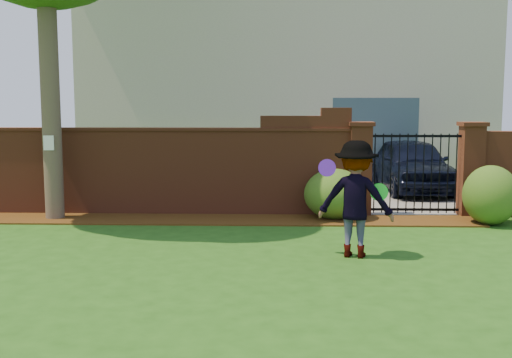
{
  "coord_description": "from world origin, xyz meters",
  "views": [
    {
      "loc": [
        0.7,
        -8.18,
        2.24
      ],
      "look_at": [
        0.4,
        1.4,
        1.05
      ],
      "focal_mm": 42.7,
      "sensor_mm": 36.0,
      "label": 1
    }
  ],
  "objects_px": {
    "man": "(355,199)",
    "frisbee_purple": "(327,168)",
    "car": "(414,166)",
    "frisbee_green": "(379,192)"
  },
  "relations": [
    {
      "from": "car",
      "to": "frisbee_purple",
      "type": "xyz_separation_m",
      "value": [
        -2.77,
        -6.68,
        0.64
      ]
    },
    {
      "from": "frisbee_purple",
      "to": "man",
      "type": "bearing_deg",
      "value": 6.08
    },
    {
      "from": "man",
      "to": "frisbee_purple",
      "type": "height_order",
      "value": "man"
    },
    {
      "from": "car",
      "to": "frisbee_purple",
      "type": "distance_m",
      "value": 7.26
    },
    {
      "from": "car",
      "to": "frisbee_green",
      "type": "bearing_deg",
      "value": -108.38
    },
    {
      "from": "car",
      "to": "man",
      "type": "bearing_deg",
      "value": -111.2
    },
    {
      "from": "man",
      "to": "frisbee_purple",
      "type": "relative_size",
      "value": 6.76
    },
    {
      "from": "man",
      "to": "frisbee_purple",
      "type": "distance_m",
      "value": 0.63
    },
    {
      "from": "man",
      "to": "car",
      "type": "bearing_deg",
      "value": -94.68
    },
    {
      "from": "car",
      "to": "frisbee_green",
      "type": "height_order",
      "value": "car"
    }
  ]
}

